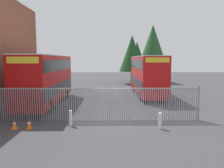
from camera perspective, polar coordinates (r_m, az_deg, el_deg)
name	(u,v)px	position (r m, az deg, el deg)	size (l,w,h in m)	color
ground_plane	(112,99)	(22.75, -0.11, -3.92)	(100.00, 100.00, 0.00)	#3D3D42
palisade_fence	(94,103)	(14.71, -4.76, -4.87)	(14.06, 0.14, 2.35)	gray
double_decker_bus_near_gate	(47,78)	(20.85, -16.48, 1.61)	(2.54, 10.81, 4.42)	#B70C0C
double_decker_bus_behind_fence_left	(147,74)	(25.41, 8.98, 2.58)	(2.54, 10.81, 4.42)	red
bollard_near_left	(71,118)	(13.87, -10.61, -8.63)	(0.20, 0.20, 0.95)	silver
bollard_center_front	(160,121)	(13.36, 12.25, -9.25)	(0.20, 0.20, 0.95)	silver
traffic_cone_mid_forecourt	(29,124)	(14.01, -20.59, -9.57)	(0.34, 0.34, 0.59)	orange
traffic_cone_near_kerb	(14,124)	(14.24, -23.89, -9.45)	(0.34, 0.34, 0.59)	orange
tree_tall_back	(137,56)	(43.61, 6.43, 7.11)	(3.92, 3.92, 7.52)	#4C3823
tree_short_side	(153,46)	(40.95, 10.45, 9.53)	(5.37, 5.37, 10.28)	#4C3823
tree_mid_row	(132,53)	(37.24, 5.17, 7.86)	(4.20, 4.20, 8.10)	#4C3823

